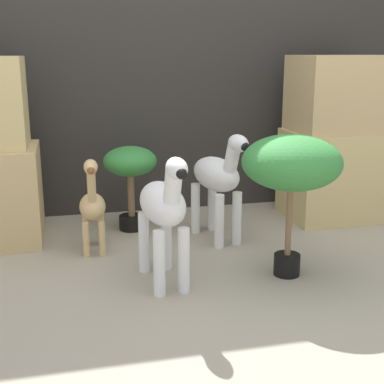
% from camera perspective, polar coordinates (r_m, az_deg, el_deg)
% --- Properties ---
extents(ground_plane, '(14.00, 14.00, 0.00)m').
position_cam_1_polar(ground_plane, '(2.37, 3.36, -12.32)').
color(ground_plane, '#9E937F').
extents(wall_back, '(6.40, 0.08, 2.20)m').
position_cam_1_polar(wall_back, '(3.67, -3.71, 15.03)').
color(wall_back, '#2D2B28').
rests_on(wall_back, ground_plane).
extents(rock_pillar_right, '(0.63, 0.50, 1.06)m').
position_cam_1_polar(rock_pillar_right, '(3.63, 15.23, 5.25)').
color(rock_pillar_right, '#D1B775').
rests_on(rock_pillar_right, ground_plane).
extents(zebra_right, '(0.29, 0.54, 0.65)m').
position_cam_1_polar(zebra_right, '(3.08, 2.79, 1.49)').
color(zebra_right, white).
rests_on(zebra_right, ground_plane).
extents(zebra_left, '(0.23, 0.54, 0.65)m').
position_cam_1_polar(zebra_left, '(2.48, -3.02, -1.79)').
color(zebra_left, white).
rests_on(zebra_left, ground_plane).
extents(giraffe_figurine, '(0.15, 0.38, 0.55)m').
position_cam_1_polar(giraffe_figurine, '(2.95, -10.57, -1.39)').
color(giraffe_figurine, tan).
rests_on(giraffe_figurine, ground_plane).
extents(potted_palm_front, '(0.33, 0.33, 0.52)m').
position_cam_1_polar(potted_palm_front, '(3.28, -6.60, 2.54)').
color(potted_palm_front, black).
rests_on(potted_palm_front, ground_plane).
extents(potted_palm_back, '(0.48, 0.48, 0.70)m').
position_cam_1_polar(potted_palm_back, '(2.58, 10.58, 2.77)').
color(potted_palm_back, black).
rests_on(potted_palm_back, ground_plane).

